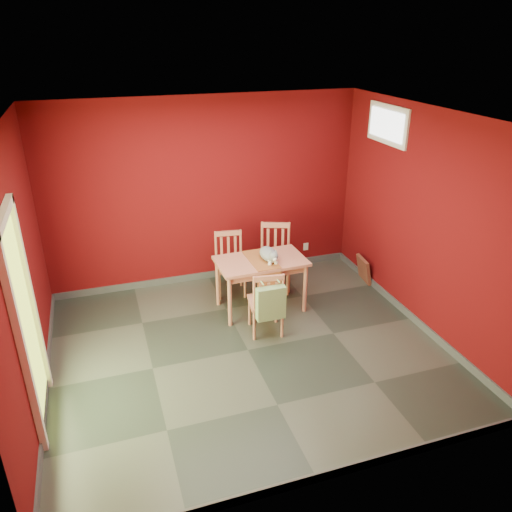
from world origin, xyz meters
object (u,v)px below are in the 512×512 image
object	(u,v)px
chair_far_left	(230,263)
picture_frame	(364,269)
dining_table	(261,266)
cat	(269,252)
tote_bag	(271,303)
chair_near	(266,302)
chair_far_right	(275,256)

from	to	relation	value
chair_far_left	picture_frame	bearing A→B (deg)	-8.96
dining_table	cat	distance (m)	0.22
chair_far_left	picture_frame	size ratio (longest dim) A/B	2.30
cat	picture_frame	bearing A→B (deg)	8.50
dining_table	tote_bag	size ratio (longest dim) A/B	2.44
dining_table	picture_frame	bearing A→B (deg)	8.97
cat	picture_frame	distance (m)	1.78
cat	picture_frame	world-z (taller)	cat
picture_frame	cat	bearing A→B (deg)	-169.71
tote_bag	picture_frame	world-z (taller)	tote_bag
chair_near	cat	xyz separation A→B (m)	(0.23, 0.57, 0.39)
chair_near	tote_bag	xyz separation A→B (m)	(-0.02, -0.21, 0.10)
chair_near	tote_bag	size ratio (longest dim) A/B	1.80
picture_frame	chair_near	bearing A→B (deg)	-154.96
dining_table	cat	size ratio (longest dim) A/B	2.66
cat	picture_frame	xyz separation A→B (m)	(1.63, 0.30, -0.65)
chair_far_right	cat	xyz separation A→B (m)	(-0.29, -0.54, 0.34)
picture_frame	chair_far_left	bearing A→B (deg)	171.04
chair_near	dining_table	bearing A→B (deg)	77.40
dining_table	tote_bag	bearing A→B (deg)	-100.68
tote_bag	cat	bearing A→B (deg)	72.46
chair_far_right	chair_near	xyz separation A→B (m)	(-0.52, -1.11, -0.05)
chair_far_left	tote_bag	size ratio (longest dim) A/B	1.85
chair_far_right	tote_bag	world-z (taller)	chair_far_right
tote_bag	picture_frame	distance (m)	2.19
dining_table	chair_far_left	distance (m)	0.67
chair_far_right	tote_bag	xyz separation A→B (m)	(-0.54, -1.32, 0.05)
chair_far_left	chair_near	bearing A→B (deg)	-83.65
tote_bag	chair_far_left	bearing A→B (deg)	94.62
chair_near	picture_frame	size ratio (longest dim) A/B	2.24
tote_bag	picture_frame	bearing A→B (deg)	29.89
chair_far_left	chair_far_right	distance (m)	0.66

